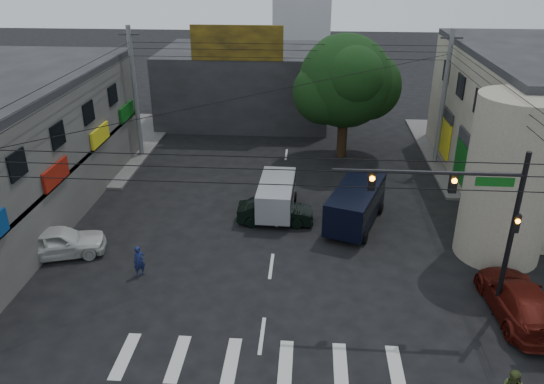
# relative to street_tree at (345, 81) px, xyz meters

# --- Properties ---
(ground) EXTENTS (160.00, 160.00, 0.00)m
(ground) POSITION_rel_street_tree_xyz_m (-4.00, -17.00, -5.47)
(ground) COLOR black
(ground) RESTS_ON ground
(sidewalk_far_left) EXTENTS (16.00, 16.00, 0.15)m
(sidewalk_far_left) POSITION_rel_street_tree_xyz_m (-22.00, 1.00, -5.40)
(sidewalk_far_left) COLOR #514F4C
(sidewalk_far_left) RESTS_ON ground
(sidewalk_far_right) EXTENTS (16.00, 16.00, 0.15)m
(sidewalk_far_right) POSITION_rel_street_tree_xyz_m (14.00, 1.00, -5.40)
(sidewalk_far_right) COLOR #514F4C
(sidewalk_far_right) RESTS_ON ground
(corner_column) EXTENTS (4.00, 4.00, 8.00)m
(corner_column) POSITION_rel_street_tree_xyz_m (7.00, -13.00, -1.47)
(corner_column) COLOR gray
(corner_column) RESTS_ON ground
(building_far) EXTENTS (14.00, 10.00, 6.00)m
(building_far) POSITION_rel_street_tree_xyz_m (-8.00, 9.00, -2.47)
(building_far) COLOR #232326
(building_far) RESTS_ON ground
(billboard) EXTENTS (7.00, 0.30, 2.60)m
(billboard) POSITION_rel_street_tree_xyz_m (-8.00, 4.10, 1.83)
(billboard) COLOR olive
(billboard) RESTS_ON building_far
(street_tree) EXTENTS (6.40, 6.40, 8.70)m
(street_tree) POSITION_rel_street_tree_xyz_m (0.00, 0.00, 0.00)
(street_tree) COLOR black
(street_tree) RESTS_ON ground
(traffic_gantry) EXTENTS (7.10, 0.35, 7.20)m
(traffic_gantry) POSITION_rel_street_tree_xyz_m (3.82, -18.00, -0.64)
(traffic_gantry) COLOR black
(traffic_gantry) RESTS_ON ground
(utility_pole_far_left) EXTENTS (0.32, 0.32, 9.20)m
(utility_pole_far_left) POSITION_rel_street_tree_xyz_m (-14.50, -1.00, -0.87)
(utility_pole_far_left) COLOR #59595B
(utility_pole_far_left) RESTS_ON ground
(utility_pole_far_right) EXTENTS (0.32, 0.32, 9.20)m
(utility_pole_far_right) POSITION_rel_street_tree_xyz_m (6.50, -1.00, -0.87)
(utility_pole_far_right) COLOR #59595B
(utility_pole_far_right) RESTS_ON ground
(dark_sedan) EXTENTS (1.60, 4.20, 1.37)m
(dark_sedan) POSITION_rel_street_tree_xyz_m (-4.10, -10.61, -4.79)
(dark_sedan) COLOR black
(dark_sedan) RESTS_ON ground
(white_compact) EXTENTS (4.42, 5.57, 1.54)m
(white_compact) POSITION_rel_street_tree_xyz_m (-14.50, -14.78, -4.70)
(white_compact) COLOR silver
(white_compact) RESTS_ON ground
(maroon_sedan) EXTENTS (2.78, 5.63, 1.56)m
(maroon_sedan) POSITION_rel_street_tree_xyz_m (6.37, -17.99, -4.69)
(maroon_sedan) COLOR #4D110B
(maroon_sedan) RESTS_ON ground
(silver_minivan) EXTENTS (4.62, 2.17, 1.93)m
(silver_minivan) POSITION_rel_street_tree_xyz_m (-4.12, -9.38, -4.51)
(silver_minivan) COLOR #9C9EA4
(silver_minivan) RESTS_ON ground
(navy_van) EXTENTS (6.67, 5.36, 2.16)m
(navy_van) POSITION_rel_street_tree_xyz_m (0.25, -10.42, -4.39)
(navy_van) COLOR black
(navy_van) RESTS_ON ground
(traffic_officer) EXTENTS (0.88, 0.87, 1.50)m
(traffic_officer) POSITION_rel_street_tree_xyz_m (-10.00, -16.18, -4.72)
(traffic_officer) COLOR #151F4C
(traffic_officer) RESTS_ON ground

